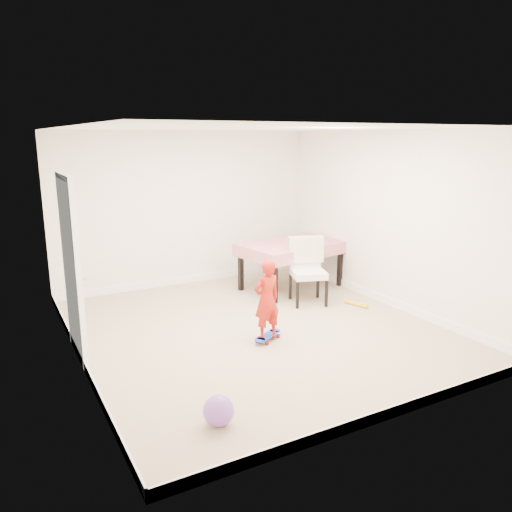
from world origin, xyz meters
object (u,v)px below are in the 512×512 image
skateboard (268,337)px  balloon (218,411)px  dining_chair (308,271)px  dining_table (291,265)px  child (267,302)px

skateboard → balloon: size_ratio=1.76×
dining_chair → balloon: dining_chair is taller
dining_table → balloon: (-2.80, -3.19, -0.25)m
dining_table → skateboard: bearing=-140.1°
dining_chair → skateboard: dining_chair is taller
dining_chair → dining_table: bearing=94.8°
dining_table → balloon: 4.26m
dining_table → skateboard: (-1.47, -1.76, -0.36)m
dining_chair → skateboard: (-1.27, -0.96, -0.47)m
dining_table → child: child is taller
child → balloon: 1.97m
skateboard → dining_table: bearing=22.2°
balloon → skateboard: bearing=47.2°
skateboard → dining_chair: bearing=9.4°
dining_table → child: 2.32m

